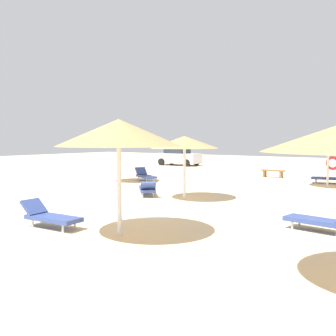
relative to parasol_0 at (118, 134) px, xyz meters
name	(u,v)px	position (x,y,z in m)	size (l,w,h in m)	color
ground_plane	(121,205)	(5.28, -5.50, -2.71)	(80.00, 80.00, 0.00)	beige
parasol_0	(118,134)	(0.00, 0.00, 0.00)	(2.66, 2.66, 2.97)	silver
parasol_1	(119,133)	(8.30, -8.85, -0.08)	(3.18, 3.18, 2.98)	silver
parasol_2	(184,142)	(6.45, -2.98, -0.38)	(2.76, 2.76, 2.59)	silver
parasol_3	(329,141)	(10.30, 4.50, -0.35)	(2.97, 2.97, 2.63)	silver
lounger_0	(145,176)	(0.96, 1.23, -2.39)	(1.95, 1.45, 0.76)	#33478C
lounger_1	(50,216)	(6.12, -9.35, -2.39)	(1.92, 0.77, 0.74)	#33478C
lounger_2	(147,188)	(4.62, -3.15, -2.39)	(1.75, 1.82, 0.72)	#33478C
lounger_3	(330,178)	(10.04, 6.27, -2.39)	(1.95, 0.98, 0.77)	#33478C
lounger_4	(323,221)	(12.46, -5.47, -2.40)	(1.98, 0.90, 0.62)	#33478C
bench_0	(273,172)	(6.31, 7.53, -2.36)	(1.51, 0.44, 0.49)	brown
parked_car	(179,156)	(-4.68, 13.04, -1.89)	(4.04, 2.07, 1.72)	silver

